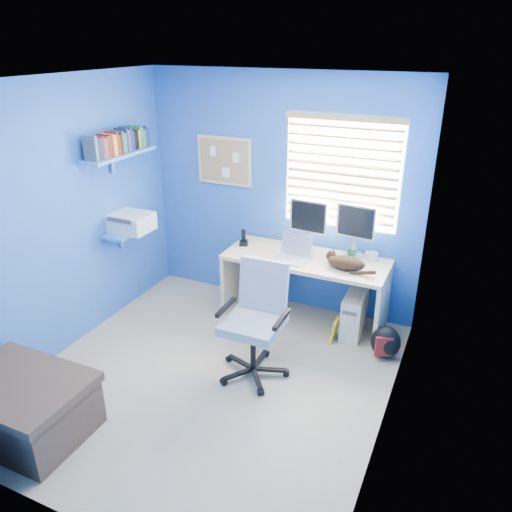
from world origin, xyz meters
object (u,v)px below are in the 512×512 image
at_px(laptop, 291,250).
at_px(tower_pc, 354,314).
at_px(cat, 346,263).
at_px(office_chair, 256,335).
at_px(desk, 305,290).

relative_size(laptop, tower_pc, 0.73).
height_order(cat, tower_pc, cat).
bearing_deg(laptop, tower_pc, 15.09).
bearing_deg(tower_pc, laptop, -173.91).
height_order(tower_pc, office_chair, office_chair).
bearing_deg(tower_pc, desk, 175.36).
distance_m(tower_pc, office_chair, 1.17).
bearing_deg(desk, tower_pc, -2.67).
relative_size(laptop, office_chair, 0.32).
xyz_separation_m(laptop, tower_pc, (0.66, 0.09, -0.62)).
bearing_deg(office_chair, tower_pc, 56.20).
bearing_deg(office_chair, laptop, 90.90).
distance_m(cat, office_chair, 1.13).
distance_m(desk, laptop, 0.51).
relative_size(desk, tower_pc, 3.67).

